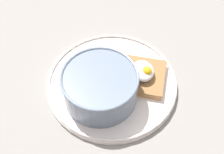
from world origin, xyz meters
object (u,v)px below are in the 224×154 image
(oatmeal_bowl, at_px, (100,86))
(poached_egg, at_px, (143,71))
(banana_slice_front, at_px, (102,54))
(banana_slice_left, at_px, (87,57))
(toast_slice, at_px, (142,76))

(oatmeal_bowl, height_order, poached_egg, oatmeal_bowl)
(banana_slice_front, distance_m, banana_slice_left, 0.04)
(toast_slice, bearing_deg, banana_slice_front, 44.68)
(poached_egg, distance_m, banana_slice_front, 0.11)
(poached_egg, relative_size, banana_slice_front, 1.04)
(oatmeal_bowl, bearing_deg, toast_slice, -72.34)
(poached_egg, bearing_deg, banana_slice_left, 56.33)
(oatmeal_bowl, bearing_deg, banana_slice_left, 9.65)
(oatmeal_bowl, bearing_deg, poached_egg, -73.05)
(oatmeal_bowl, relative_size, toast_slice, 1.24)
(toast_slice, distance_m, banana_slice_left, 0.13)
(oatmeal_bowl, relative_size, banana_slice_left, 5.22)
(toast_slice, xyz_separation_m, banana_slice_left, (0.07, 0.11, -0.00))
(banana_slice_front, bearing_deg, poached_egg, -135.37)
(banana_slice_front, bearing_deg, toast_slice, -135.32)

